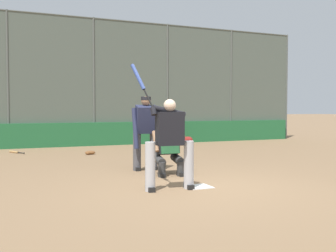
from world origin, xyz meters
The scene contains 11 objects.
ground_plane centered at (0.00, 0.00, 0.00)m, with size 160.00×160.00×0.00m, color #846647.
home_plate_marker centered at (0.00, 0.00, 0.01)m, with size 0.43×0.43×0.01m, color white.
backstop_fence centered at (0.00, -8.64, 2.51)m, with size 18.20×0.08×4.84m.
padding_wall centered at (0.00, -8.54, 0.44)m, with size 17.76×0.18×0.88m, color #236638.
bleachers_beyond centered at (-2.57, -10.79, 0.38)m, with size 12.68×1.95×1.16m.
batter_at_plate centered at (0.58, 0.02, 0.85)m, with size 0.99×0.71×2.18m.
catcher_behind_plate centered at (0.00, -1.35, 0.61)m, with size 0.63×0.76×1.18m.
umpire_home centered at (0.23, -2.16, 0.90)m, with size 0.68×0.43×1.67m.
spare_bat_near_backstop centered at (2.86, -7.05, 0.03)m, with size 0.44×0.77×0.07m.
fielding_glove_on_dirt centered at (0.76, -5.74, 0.06)m, with size 0.31×0.24×0.11m.
equipment_bag_dugout_side centered at (-3.07, -7.69, 0.15)m, with size 1.23×0.31×0.31m.
Camera 1 is at (3.19, 6.18, 1.39)m, focal length 42.00 mm.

